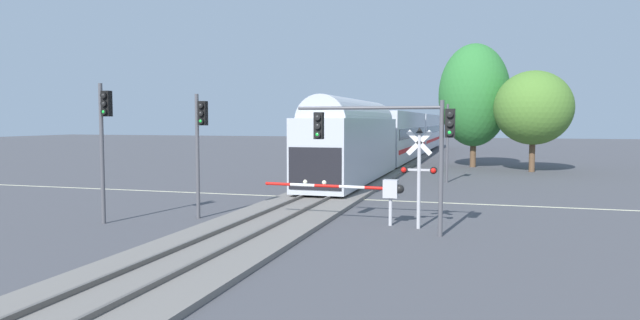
{
  "coord_description": "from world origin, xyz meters",
  "views": [
    {
      "loc": [
        8.09,
        -28.09,
        4.09
      ],
      "look_at": [
        -0.24,
        0.22,
        2.0
      ],
      "focal_mm": 31.19,
      "sensor_mm": 36.0,
      "label": 1
    }
  ],
  "objects": [
    {
      "name": "ground_plane",
      "position": [
        0.0,
        0.0,
        0.0
      ],
      "size": [
        220.0,
        220.0,
        0.0
      ],
      "primitive_type": "plane",
      "color": "#47474C"
    },
    {
      "name": "road_centre_stripe",
      "position": [
        0.0,
        0.0,
        0.0
      ],
      "size": [
        44.0,
        0.2,
        0.01
      ],
      "color": "beige",
      "rests_on": "ground"
    },
    {
      "name": "railway_track",
      "position": [
        0.0,
        0.0,
        0.1
      ],
      "size": [
        4.4,
        80.0,
        0.32
      ],
      "color": "slate",
      "rests_on": "ground"
    },
    {
      "name": "commuter_train",
      "position": [
        0.0,
        28.04,
        2.73
      ],
      "size": [
        3.04,
        63.06,
        5.16
      ],
      "color": "#B2B7C1",
      "rests_on": "railway_track"
    },
    {
      "name": "crossing_gate_near",
      "position": [
        4.04,
        -6.72,
        1.39
      ],
      "size": [
        5.76,
        0.4,
        1.8
      ],
      "color": "#B7B7BC",
      "rests_on": "ground"
    },
    {
      "name": "crossing_signal_mast",
      "position": [
        5.79,
        -7.07,
        2.35
      ],
      "size": [
        1.36,
        0.44,
        3.85
      ],
      "color": "#B2B2B7",
      "rests_on": "ground"
    },
    {
      "name": "traffic_signal_near_right",
      "position": [
        5.06,
        -8.29,
        3.64
      ],
      "size": [
        5.72,
        0.38,
        4.81
      ],
      "color": "#4C4C51",
      "rests_on": "ground"
    },
    {
      "name": "traffic_signal_median",
      "position": [
        -3.19,
        -7.41,
        3.49
      ],
      "size": [
        0.53,
        0.38,
        5.2
      ],
      "color": "#4C4C51",
      "rests_on": "ground"
    },
    {
      "name": "traffic_signal_near_left",
      "position": [
        -6.23,
        -9.55,
        3.72
      ],
      "size": [
        0.53,
        0.38,
        5.56
      ],
      "color": "#4C4C51",
      "rests_on": "ground"
    },
    {
      "name": "traffic_signal_far_side",
      "position": [
        5.95,
        9.42,
        3.48
      ],
      "size": [
        0.53,
        0.38,
        5.19
      ],
      "color": "#4C4C51",
      "rests_on": "ground"
    },
    {
      "name": "elm_centre_background",
      "position": [
        7.24,
        22.64,
        6.31
      ],
      "size": [
        6.12,
        6.12,
        10.81
      ],
      "color": "brown",
      "rests_on": "ground"
    },
    {
      "name": "oak_far_right",
      "position": [
        11.86,
        19.21,
        5.11
      ],
      "size": [
        6.09,
        6.09,
        8.07
      ],
      "color": "brown",
      "rests_on": "ground"
    }
  ]
}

